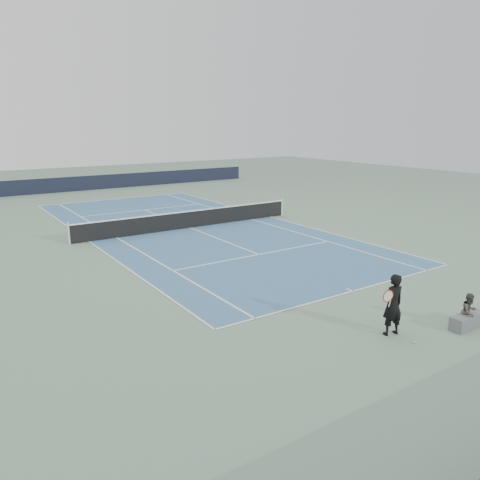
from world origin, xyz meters
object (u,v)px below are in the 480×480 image
tennis_net (190,219)px  tennis_player (393,305)px  spectator_bench (469,316)px  tennis_ball (414,342)px

tennis_net → tennis_player: (-1.64, -14.76, 0.36)m
tennis_net → spectator_bench: 15.69m
tennis_player → tennis_ball: bearing=-84.8°
tennis_player → spectator_bench: (2.16, -0.92, -0.52)m
tennis_player → spectator_bench: bearing=-23.1°
tennis_net → tennis_player: 14.86m
tennis_ball → spectator_bench: 2.13m
spectator_bench → tennis_ball: bearing=174.3°
tennis_player → spectator_bench: tennis_player is taller
tennis_player → tennis_ball: (0.06, -0.71, -0.83)m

